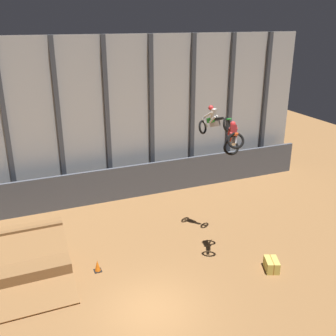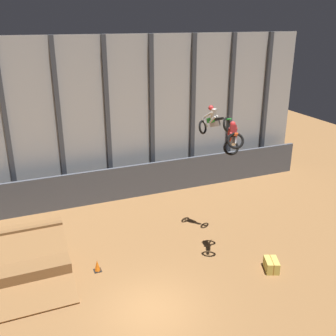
# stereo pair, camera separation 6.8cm
# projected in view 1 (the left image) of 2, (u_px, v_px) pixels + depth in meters

# --- Properties ---
(ground_plane) EXTENTS (60.00, 60.00, 0.00)m
(ground_plane) POSITION_uv_depth(u_px,v_px,m) (151.00, 310.00, 16.23)
(ground_plane) COLOR olive
(arena_back_wall) EXTENTS (32.00, 0.40, 10.43)m
(arena_back_wall) POSITION_uv_depth(u_px,v_px,m) (83.00, 121.00, 24.88)
(arena_back_wall) COLOR #ADB2B7
(arena_back_wall) RESTS_ON ground_plane
(lower_barrier) EXTENTS (31.36, 0.20, 2.27)m
(lower_barrier) POSITION_uv_depth(u_px,v_px,m) (92.00, 188.00, 25.19)
(lower_barrier) COLOR #474C56
(lower_barrier) RESTS_ON ground_plane
(dirt_ramp) EXTENTS (3.19, 4.27, 2.18)m
(dirt_ramp) POSITION_uv_depth(u_px,v_px,m) (33.00, 261.00, 18.24)
(dirt_ramp) COLOR brown
(dirt_ramp) RESTS_ON ground_plane
(rider_bike_left_air) EXTENTS (1.34, 1.83, 1.68)m
(rider_bike_left_air) POSITION_uv_depth(u_px,v_px,m) (233.00, 139.00, 17.55)
(rider_bike_left_air) COLOR black
(rider_bike_right_air) EXTENTS (1.53, 1.77, 1.60)m
(rider_bike_right_air) POSITION_uv_depth(u_px,v_px,m) (214.00, 121.00, 19.99)
(rider_bike_right_air) COLOR black
(traffic_cone_arena_edge) EXTENTS (0.36, 0.36, 0.58)m
(traffic_cone_arena_edge) POSITION_uv_depth(u_px,v_px,m) (97.00, 266.00, 18.67)
(traffic_cone_arena_edge) COLOR black
(traffic_cone_arena_edge) RESTS_ON ground_plane
(hay_bale_trackside) EXTENTS (0.90, 1.06, 0.57)m
(hay_bale_trackside) POSITION_uv_depth(u_px,v_px,m) (272.00, 265.00, 18.77)
(hay_bale_trackside) COLOR #CCB751
(hay_bale_trackside) RESTS_ON ground_plane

